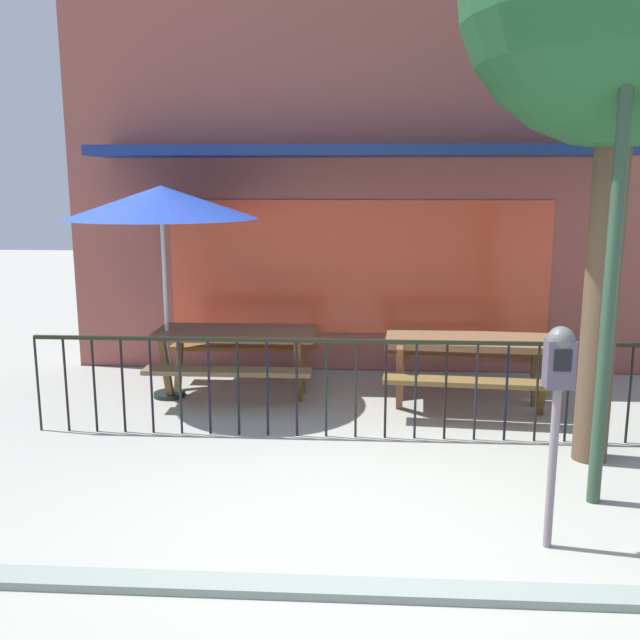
{
  "coord_description": "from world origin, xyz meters",
  "views": [
    {
      "loc": [
        0.04,
        -4.51,
        2.42
      ],
      "look_at": [
        -0.37,
        2.28,
        1.07
      ],
      "focal_mm": 39.14,
      "sensor_mm": 36.0,
      "label": 1
    }
  ],
  "objects": [
    {
      "name": "street_lamp",
      "position": [
        1.85,
        0.61,
        2.48
      ],
      "size": [
        0.28,
        0.28,
        3.77
      ],
      "color": "#2A4431",
      "rests_on": "ground"
    },
    {
      "name": "pub_storefront",
      "position": [
        0.0,
        4.56,
        2.66
      ],
      "size": [
        7.42,
        1.41,
        5.35
      ],
      "color": "brown",
      "rests_on": "ground"
    },
    {
      "name": "parking_meter_near",
      "position": [
        1.32,
        -0.1,
        1.17
      ],
      "size": [
        0.18,
        0.17,
        1.52
      ],
      "color": "slate",
      "rests_on": "ground"
    },
    {
      "name": "ground",
      "position": [
        0.0,
        0.0,
        0.0
      ],
      "size": [
        40.0,
        40.0,
        0.0
      ],
      "primitive_type": "plane",
      "color": "#9B9C91"
    },
    {
      "name": "curb_edge",
      "position": [
        0.0,
        -0.73,
        0.0
      ],
      "size": [
        10.39,
        0.2,
        0.11
      ],
      "primitive_type": "cube",
      "color": "gray",
      "rests_on": "ground"
    },
    {
      "name": "picnic_table_left",
      "position": [
        -1.38,
        3.13,
        0.61
      ],
      "size": [
        1.8,
        1.36,
        0.79
      ],
      "color": "brown",
      "rests_on": "ground"
    },
    {
      "name": "picnic_table_right",
      "position": [
        1.21,
        2.87,
        0.61
      ],
      "size": [
        1.91,
        1.5,
        0.79
      ],
      "color": "brown",
      "rests_on": "ground"
    },
    {
      "name": "patio_fence_front",
      "position": [
        0.0,
        1.88,
        0.66
      ],
      "size": [
        6.26,
        0.04,
        0.97
      ],
      "color": "black",
      "rests_on": "ground"
    },
    {
      "name": "patio_umbrella",
      "position": [
        -2.15,
        3.05,
        2.19
      ],
      "size": [
        2.11,
        2.11,
        2.38
      ],
      "color": "black",
      "rests_on": "ground"
    }
  ]
}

